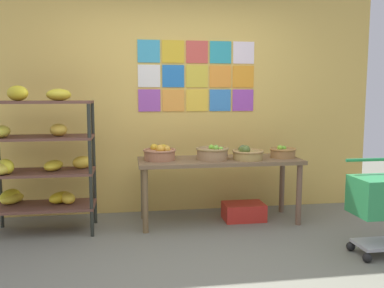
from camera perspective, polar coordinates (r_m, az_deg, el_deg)
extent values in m
plane|color=slate|center=(3.40, 1.80, -17.47)|extent=(9.56, 9.56, 0.00)
cube|color=#DEB553|center=(4.88, -2.11, 5.97)|extent=(4.83, 0.06, 2.64)
cube|color=#389CBC|center=(4.84, -6.06, 12.75)|extent=(0.26, 0.01, 0.26)
cube|color=gold|center=(4.86, -2.65, 12.76)|extent=(0.26, 0.01, 0.26)
cube|color=#D04A3F|center=(4.90, 0.71, 12.72)|extent=(0.26, 0.01, 0.26)
cube|color=teal|center=(4.96, 4.00, 12.64)|extent=(0.26, 0.01, 0.26)
cube|color=white|center=(5.03, 7.21, 12.52)|extent=(0.26, 0.01, 0.26)
cube|color=white|center=(4.82, -6.01, 9.42)|extent=(0.26, 0.01, 0.26)
cube|color=#256EBA|center=(4.84, -2.63, 9.44)|extent=(0.26, 0.01, 0.26)
cube|color=gold|center=(4.88, 0.70, 9.42)|extent=(0.26, 0.01, 0.26)
cube|color=orange|center=(4.94, 3.97, 9.38)|extent=(0.26, 0.01, 0.26)
cube|color=orange|center=(5.01, 7.16, 9.31)|extent=(0.26, 0.01, 0.26)
cube|color=purple|center=(4.82, -5.97, 6.06)|extent=(0.26, 0.01, 0.26)
cube|color=#EE9838|center=(4.84, -2.62, 6.10)|extent=(0.26, 0.01, 0.26)
cube|color=yellow|center=(4.88, 0.70, 6.11)|extent=(0.26, 0.01, 0.26)
cube|color=#377EC6|center=(4.93, 3.94, 6.11)|extent=(0.26, 0.01, 0.26)
cube|color=purple|center=(5.00, 7.11, 6.08)|extent=(0.26, 0.01, 0.26)
cylinder|color=#282B23|center=(4.11, -13.98, -3.54)|extent=(0.04, 0.04, 1.34)
cylinder|color=#282B23|center=(4.54, -13.51, -2.55)|extent=(0.04, 0.04, 1.34)
cube|color=brown|center=(4.48, -19.82, -8.17)|extent=(1.00, 0.47, 0.03)
ellipsoid|color=yellow|center=(4.44, -16.91, -7.24)|extent=(0.21, 0.24, 0.12)
ellipsoid|color=yellow|center=(4.50, -17.89, -7.10)|extent=(0.28, 0.30, 0.12)
ellipsoid|color=yellow|center=(4.65, -23.77, -6.97)|extent=(0.27, 0.32, 0.10)
ellipsoid|color=gold|center=(4.66, -24.02, -6.67)|extent=(0.23, 0.28, 0.15)
cube|color=brown|center=(4.40, -20.01, -3.72)|extent=(1.00, 0.47, 0.02)
ellipsoid|color=gold|center=(4.36, -24.89, -3.11)|extent=(0.17, 0.27, 0.12)
ellipsoid|color=yellow|center=(4.41, -15.06, -2.48)|extent=(0.25, 0.22, 0.13)
ellipsoid|color=yellow|center=(4.37, -24.55, -2.86)|extent=(0.25, 0.25, 0.15)
ellipsoid|color=yellow|center=(4.38, -18.77, -2.85)|extent=(0.23, 0.31, 0.11)
cube|color=brown|center=(4.35, -20.21, 0.85)|extent=(1.00, 0.47, 0.02)
ellipsoid|color=#D5CF3D|center=(4.35, -25.16, 1.58)|extent=(0.20, 0.28, 0.12)
ellipsoid|color=yellow|center=(4.32, -18.11, 1.90)|extent=(0.23, 0.25, 0.13)
cube|color=brown|center=(4.33, -20.40, 5.50)|extent=(1.00, 0.47, 0.02)
ellipsoid|color=gold|center=(4.29, -18.08, 6.55)|extent=(0.30, 0.28, 0.12)
ellipsoid|color=yellow|center=(4.33, -23.16, 6.53)|extent=(0.31, 0.31, 0.15)
cube|color=brown|center=(4.47, 3.85, -2.33)|extent=(1.76, 0.61, 0.04)
cylinder|color=brown|center=(4.20, -6.53, -7.89)|extent=(0.06, 0.06, 0.66)
cylinder|color=brown|center=(4.57, 14.69, -6.86)|extent=(0.06, 0.06, 0.66)
cylinder|color=brown|center=(4.68, -6.79, -6.35)|extent=(0.06, 0.06, 0.66)
cylinder|color=brown|center=(5.01, 12.44, -5.57)|extent=(0.06, 0.06, 0.66)
cylinder|color=#A78949|center=(4.44, 7.80, -1.58)|extent=(0.32, 0.32, 0.09)
torus|color=#AA834B|center=(4.44, 7.81, -1.00)|extent=(0.34, 0.34, 0.02)
sphere|color=#485E26|center=(4.40, 7.45, -0.94)|extent=(0.08, 0.08, 0.08)
sphere|color=#45612B|center=(4.52, 6.93, -0.74)|extent=(0.08, 0.08, 0.08)
sphere|color=#516339|center=(4.42, 7.12, -0.71)|extent=(0.09, 0.09, 0.09)
sphere|color=#526B27|center=(4.40, 7.14, -0.88)|extent=(0.08, 0.08, 0.08)
sphere|color=#4E652B|center=(4.37, 7.53, -0.79)|extent=(0.09, 0.09, 0.09)
cylinder|color=#99754E|center=(4.39, 2.85, -1.43)|extent=(0.33, 0.33, 0.12)
torus|color=#987C48|center=(4.39, 2.86, -0.66)|extent=(0.36, 0.36, 0.03)
sphere|color=#73C33A|center=(4.41, 3.32, -0.48)|extent=(0.05, 0.05, 0.05)
sphere|color=#7ECD41|center=(4.31, 4.08, -0.66)|extent=(0.05, 0.05, 0.05)
sphere|color=#7CC741|center=(4.33, 3.36, -0.57)|extent=(0.06, 0.06, 0.06)
sphere|color=#7EC03F|center=(4.45, 3.43, -0.47)|extent=(0.05, 0.05, 0.05)
sphere|color=#78D134|center=(4.40, 2.69, -0.45)|extent=(0.06, 0.06, 0.06)
cylinder|color=#9C6F3E|center=(4.65, 12.55, -1.28)|extent=(0.27, 0.27, 0.09)
torus|color=#A07238|center=(4.65, 12.57, -0.70)|extent=(0.29, 0.29, 0.02)
sphere|color=#84CE34|center=(4.63, 12.17, -0.52)|extent=(0.06, 0.06, 0.06)
sphere|color=#6EBB2C|center=(4.67, 12.71, -0.57)|extent=(0.05, 0.05, 0.05)
sphere|color=#76CB3F|center=(4.72, 12.25, -0.52)|extent=(0.05, 0.05, 0.05)
cylinder|color=#A66C4A|center=(4.39, -4.54, -1.55)|extent=(0.33, 0.33, 0.10)
torus|color=#A26C4C|center=(4.38, -4.54, -0.87)|extent=(0.35, 0.35, 0.02)
sphere|color=gold|center=(4.35, -3.55, -0.76)|extent=(0.08, 0.08, 0.08)
sphere|color=gold|center=(4.46, -5.32, -0.48)|extent=(0.08, 0.08, 0.08)
sphere|color=gold|center=(4.39, -3.98, -0.70)|extent=(0.10, 0.10, 0.10)
sphere|color=gold|center=(4.30, -4.46, -0.69)|extent=(0.09, 0.09, 0.09)
cube|color=red|center=(4.69, 7.22, -9.32)|extent=(0.45, 0.31, 0.19)
sphere|color=black|center=(3.86, 23.25, -14.37)|extent=(0.08, 0.08, 0.08)
sphere|color=black|center=(4.06, 21.25, -13.16)|extent=(0.08, 0.08, 0.08)
cube|color=#A5A8AD|center=(4.06, 25.12, -12.48)|extent=(0.48, 0.28, 0.03)
cylinder|color=#278348|center=(4.06, 23.99, -2.00)|extent=(0.53, 0.03, 0.03)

